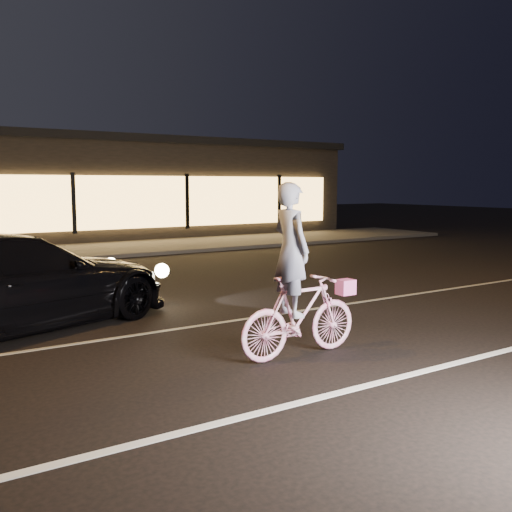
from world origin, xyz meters
TOP-DOWN VIEW (x-y plane):
  - ground at (0.00, 0.00)m, footprint 90.00×90.00m
  - lane_stripe_near at (0.00, -1.50)m, footprint 60.00×0.12m
  - lane_stripe_far at (0.00, 2.00)m, footprint 60.00×0.10m
  - sidewalk at (0.00, 13.00)m, footprint 30.00×4.00m
  - storefront at (0.00, 18.97)m, footprint 25.40×8.42m
  - cyclist at (-1.08, -0.18)m, footprint 1.82×0.63m
  - sedan at (-4.07, 3.24)m, footprint 5.76×3.96m

SIDE VIEW (x-z plane):
  - ground at x=0.00m, z-range 0.00..0.00m
  - lane_stripe_near at x=0.00m, z-range 0.00..0.01m
  - lane_stripe_far at x=0.00m, z-range 0.00..0.01m
  - sidewalk at x=0.00m, z-range 0.00..0.12m
  - sedan at x=-4.07m, z-range 0.00..1.55m
  - cyclist at x=-1.08m, z-range -0.33..1.97m
  - storefront at x=0.00m, z-range 0.05..4.25m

